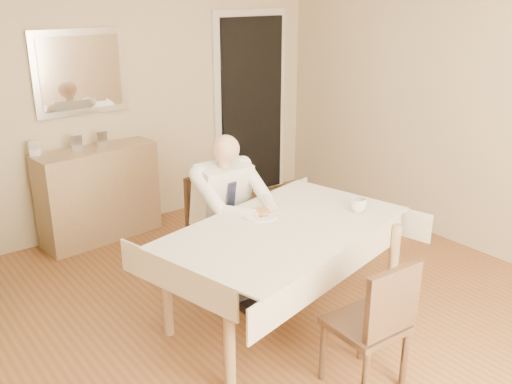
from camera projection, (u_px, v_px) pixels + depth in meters
room at (290, 154)px, 3.52m from camera, size 5.00×5.02×2.60m
doorway at (251, 108)px, 6.34m from camera, size 0.96×0.07×2.10m
mirror at (80, 73)px, 5.08m from camera, size 0.86×0.04×0.76m
dining_table at (284, 238)px, 3.87m from camera, size 1.94×1.39×0.75m
chair_far at (214, 222)px, 4.59m from camera, size 0.46×0.47×0.87m
chair_near at (376, 321)px, 3.27m from camera, size 0.42×0.42×0.84m
seated_man at (234, 209)px, 4.30m from camera, size 0.48×0.72×1.24m
plate at (260, 215)px, 4.01m from camera, size 0.26×0.26×0.02m
food at (260, 212)px, 4.00m from camera, size 0.14×0.14×0.06m
knife at (270, 214)px, 3.98m from camera, size 0.01×0.13×0.01m
fork at (261, 217)px, 3.93m from camera, size 0.01×0.13×0.01m
coffee_mug at (358, 205)px, 4.08m from camera, size 0.16×0.16×0.10m
sideboard at (99, 194)px, 5.34m from camera, size 1.13×0.48×0.88m
photo_frame_left at (34, 148)px, 4.94m from camera, size 0.10×0.02×0.14m
photo_frame_center at (77, 143)px, 5.09m from camera, size 0.10×0.02×0.14m
photo_frame_right at (102, 139)px, 5.23m from camera, size 0.10×0.02×0.14m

